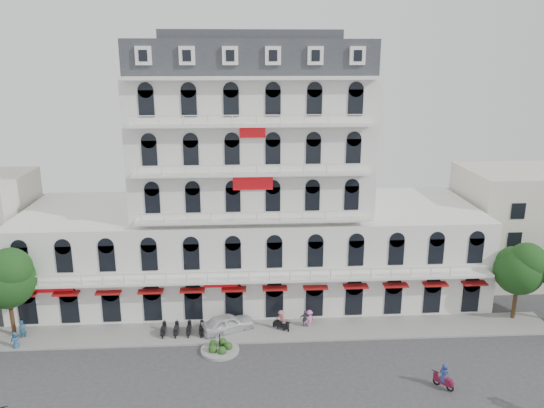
{
  "coord_description": "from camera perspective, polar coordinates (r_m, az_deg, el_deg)",
  "views": [
    {
      "loc": [
        -1.0,
        -33.2,
        23.61
      ],
      "look_at": [
        1.56,
        10.0,
        11.51
      ],
      "focal_mm": 35.0,
      "sensor_mm": 36.0,
      "label": 1
    }
  ],
  "objects": [
    {
      "name": "flank_building_east",
      "position": [
        64.05,
        25.74,
        -1.93
      ],
      "size": [
        14.0,
        10.0,
        12.0
      ],
      "primitive_type": "cube",
      "color": "beige",
      "rests_on": "ground"
    },
    {
      "name": "parked_car",
      "position": [
        48.22,
        -4.78,
        -12.65
      ],
      "size": [
        5.13,
        3.66,
        1.62
      ],
      "primitive_type": "imported",
      "rotation": [
        0.0,
        0.0,
        1.98
      ],
      "color": "silver",
      "rests_on": "ground"
    },
    {
      "name": "tree_west_inner",
      "position": [
        50.41,
        -26.64,
        -6.96
      ],
      "size": [
        4.76,
        4.76,
        8.25
      ],
      "color": "#382314",
      "rests_on": "ground"
    },
    {
      "name": "pedestrian_mid",
      "position": [
        48.7,
        3.58,
        -12.27
      ],
      "size": [
        1.07,
        0.64,
        1.7
      ],
      "primitive_type": "imported",
      "rotation": [
        0.0,
        0.0,
        2.9
      ],
      "color": "#55535A",
      "rests_on": "ground"
    },
    {
      "name": "tree_east_inner",
      "position": [
        53.21,
        25.12,
        -6.16
      ],
      "size": [
        4.4,
        4.37,
        7.57
      ],
      "color": "#382314",
      "rests_on": "ground"
    },
    {
      "name": "ground",
      "position": [
        40.75,
        -1.44,
        -19.78
      ],
      "size": [
        120.0,
        120.0,
        0.0
      ],
      "primitive_type": "plane",
      "color": "#38383A",
      "rests_on": "ground"
    },
    {
      "name": "rider_east",
      "position": [
        42.76,
        18.01,
        -17.21
      ],
      "size": [
        1.24,
        1.37,
        1.99
      ],
      "rotation": [
        0.0,
        0.0,
        2.28
      ],
      "color": "maroon",
      "rests_on": "ground"
    },
    {
      "name": "sidewalk",
      "position": [
        48.33,
        -1.83,
        -13.52
      ],
      "size": [
        53.0,
        4.0,
        0.16
      ],
      "primitive_type": "cube",
      "color": "gray",
      "rests_on": "ground"
    },
    {
      "name": "pedestrian_right",
      "position": [
        48.74,
        4.03,
        -12.24
      ],
      "size": [
        1.27,
        1.2,
        1.72
      ],
      "primitive_type": "imported",
      "rotation": [
        0.0,
        0.0,
        3.83
      ],
      "color": "#CE6DAC",
      "rests_on": "ground"
    },
    {
      "name": "rider_center",
      "position": [
        48.04,
        0.97,
        -12.4
      ],
      "size": [
        1.45,
        1.16,
        2.01
      ],
      "rotation": [
        0.0,
        0.0,
        5.66
      ],
      "color": "black",
      "rests_on": "ground"
    },
    {
      "name": "main_building",
      "position": [
        53.0,
        -2.2,
        0.69
      ],
      "size": [
        45.0,
        15.0,
        25.8
      ],
      "color": "silver",
      "rests_on": "ground"
    },
    {
      "name": "pedestrian_left",
      "position": [
        50.25,
        -25.88,
        -13.11
      ],
      "size": [
        0.8,
        0.56,
        1.55
      ],
      "primitive_type": "imported",
      "rotation": [
        0.0,
        0.0,
        0.09
      ],
      "color": "#2A537E",
      "rests_on": "ground"
    },
    {
      "name": "pedestrian_far",
      "position": [
        51.49,
        -25.23,
        -12.17
      ],
      "size": [
        0.78,
        0.75,
        1.79
      ],
      "primitive_type": "imported",
      "rotation": [
        0.0,
        0.0,
        0.69
      ],
      "color": "navy",
      "rests_on": "ground"
    },
    {
      "name": "traffic_island",
      "position": [
        45.68,
        -5.62,
        -15.21
      ],
      "size": [
        3.2,
        3.2,
        1.6
      ],
      "color": "gray",
      "rests_on": "ground"
    },
    {
      "name": "parked_scooter_row",
      "position": [
        48.48,
        -9.57,
        -13.76
      ],
      "size": [
        4.4,
        1.8,
        1.1
      ],
      "primitive_type": null,
      "color": "black",
      "rests_on": "ground"
    }
  ]
}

